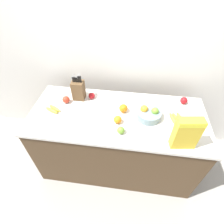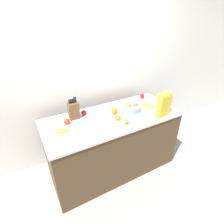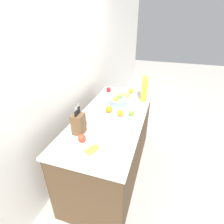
% 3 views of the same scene
% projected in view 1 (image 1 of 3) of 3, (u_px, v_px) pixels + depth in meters
% --- Properties ---
extents(ground_plane, '(14.00, 14.00, 0.00)m').
position_uv_depth(ground_plane, '(116.00, 161.00, 2.37)').
color(ground_plane, gray).
extents(wall_back, '(9.00, 0.06, 2.60)m').
position_uv_depth(wall_back, '(125.00, 49.00, 1.90)').
color(wall_back, silver).
rests_on(wall_back, ground_plane).
extents(counter, '(1.78, 0.77, 0.89)m').
position_uv_depth(counter, '(117.00, 141.00, 2.06)').
color(counter, '#4C3823').
rests_on(counter, ground_plane).
extents(knife_block, '(0.13, 0.11, 0.32)m').
position_uv_depth(knife_block, '(78.00, 90.00, 1.87)').
color(knife_block, brown).
rests_on(knife_block, counter).
extents(cereal_box, '(0.21, 0.11, 0.31)m').
position_uv_depth(cereal_box, '(187.00, 132.00, 1.37)').
color(cereal_box, gold).
rests_on(cereal_box, counter).
extents(fruit_bowl, '(0.24, 0.24, 0.13)m').
position_uv_depth(fruit_bowl, '(149.00, 114.00, 1.70)').
color(fruit_bowl, gray).
rests_on(fruit_bowl, counter).
extents(banana_bunch_left, '(0.16, 0.21, 0.04)m').
position_uv_depth(banana_bunch_left, '(177.00, 119.00, 1.69)').
color(banana_bunch_left, yellow).
rests_on(banana_bunch_left, counter).
extents(banana_bunch_right, '(0.18, 0.13, 0.04)m').
position_uv_depth(banana_bunch_right, '(53.00, 109.00, 1.79)').
color(banana_bunch_right, yellow).
rests_on(banana_bunch_right, counter).
extents(apple_by_knife_block, '(0.08, 0.08, 0.08)m').
position_uv_depth(apple_by_knife_block, '(184.00, 101.00, 1.86)').
color(apple_by_knife_block, '#A31419').
rests_on(apple_by_knife_block, counter).
extents(apple_front, '(0.08, 0.08, 0.08)m').
position_uv_depth(apple_front, '(66.00, 100.00, 1.87)').
color(apple_front, red).
rests_on(apple_front, counter).
extents(apple_rightmost, '(0.07, 0.07, 0.07)m').
position_uv_depth(apple_rightmost, '(92.00, 96.00, 1.92)').
color(apple_rightmost, '#A31419').
rests_on(apple_rightmost, counter).
extents(apple_near_bananas, '(0.07, 0.07, 0.07)m').
position_uv_depth(apple_near_bananas, '(121.00, 130.00, 1.56)').
color(apple_near_bananas, '#6B9E33').
rests_on(apple_near_bananas, counter).
extents(orange_front_right, '(0.08, 0.08, 0.08)m').
position_uv_depth(orange_front_right, '(118.00, 120.00, 1.65)').
color(orange_front_right, orange).
rests_on(orange_front_right, counter).
extents(orange_mid_left, '(0.09, 0.09, 0.09)m').
position_uv_depth(orange_mid_left, '(123.00, 108.00, 1.76)').
color(orange_mid_left, orange).
rests_on(orange_mid_left, counter).
extents(orange_mid_right, '(0.08, 0.08, 0.08)m').
position_uv_depth(orange_mid_right, '(196.00, 125.00, 1.60)').
color(orange_mid_right, orange).
rests_on(orange_mid_right, counter).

